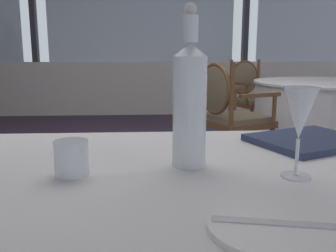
{
  "coord_description": "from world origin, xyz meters",
  "views": [
    {
      "loc": [
        0.05,
        -2.37,
        1.02
      ],
      "look_at": [
        0.11,
        -1.38,
        0.81
      ],
      "focal_mm": 39.62,
      "sensor_mm": 36.0,
      "label": 1
    }
  ],
  "objects_px": {
    "water_tumbler": "(72,158)",
    "dining_chair_1_1": "(250,93)",
    "dining_chair_1_2": "(228,110)",
    "menu_book": "(309,141)",
    "water_bottle": "(190,102)",
    "side_plate": "(274,226)",
    "wine_glass": "(300,115)"
  },
  "relations": [
    {
      "from": "wine_glass",
      "to": "menu_book",
      "type": "height_order",
      "value": "wine_glass"
    },
    {
      "from": "water_bottle",
      "to": "dining_chair_1_2",
      "type": "relative_size",
      "value": 0.4
    },
    {
      "from": "wine_glass",
      "to": "menu_book",
      "type": "xyz_separation_m",
      "value": [
        0.16,
        0.29,
        -0.13
      ]
    },
    {
      "from": "side_plate",
      "to": "wine_glass",
      "type": "height_order",
      "value": "wine_glass"
    },
    {
      "from": "water_tumbler",
      "to": "dining_chair_1_1",
      "type": "height_order",
      "value": "dining_chair_1_1"
    },
    {
      "from": "dining_chair_1_1",
      "to": "dining_chair_1_2",
      "type": "xyz_separation_m",
      "value": [
        -0.58,
        -1.41,
        0.02
      ]
    },
    {
      "from": "wine_glass",
      "to": "water_tumbler",
      "type": "bearing_deg",
      "value": 174.81
    },
    {
      "from": "water_bottle",
      "to": "dining_chair_1_2",
      "type": "bearing_deg",
      "value": 74.68
    },
    {
      "from": "side_plate",
      "to": "dining_chair_1_1",
      "type": "bearing_deg",
      "value": 74.58
    },
    {
      "from": "water_tumbler",
      "to": "menu_book",
      "type": "distance_m",
      "value": 0.69
    },
    {
      "from": "side_plate",
      "to": "dining_chair_1_2",
      "type": "height_order",
      "value": "dining_chair_1_2"
    },
    {
      "from": "wine_glass",
      "to": "dining_chair_1_1",
      "type": "distance_m",
      "value": 3.66
    },
    {
      "from": "side_plate",
      "to": "dining_chair_1_1",
      "type": "distance_m",
      "value": 3.91
    },
    {
      "from": "side_plate",
      "to": "menu_book",
      "type": "relative_size",
      "value": 0.67
    },
    {
      "from": "water_bottle",
      "to": "dining_chair_1_1",
      "type": "height_order",
      "value": "water_bottle"
    },
    {
      "from": "side_plate",
      "to": "dining_chair_1_2",
      "type": "bearing_deg",
      "value": 78.9
    },
    {
      "from": "wine_glass",
      "to": "dining_chair_1_2",
      "type": "bearing_deg",
      "value": 81.11
    },
    {
      "from": "side_plate",
      "to": "menu_book",
      "type": "bearing_deg",
      "value": 61.2
    },
    {
      "from": "wine_glass",
      "to": "dining_chair_1_2",
      "type": "relative_size",
      "value": 0.21
    },
    {
      "from": "water_bottle",
      "to": "menu_book",
      "type": "height_order",
      "value": "water_bottle"
    },
    {
      "from": "dining_chair_1_1",
      "to": "water_tumbler",
      "type": "bearing_deg",
      "value": -44.52
    },
    {
      "from": "water_tumbler",
      "to": "dining_chair_1_1",
      "type": "bearing_deg",
      "value": 68.17
    },
    {
      "from": "wine_glass",
      "to": "water_bottle",
      "type": "bearing_deg",
      "value": 156.32
    },
    {
      "from": "menu_book",
      "to": "dining_chair_1_1",
      "type": "distance_m",
      "value": 3.34
    },
    {
      "from": "menu_book",
      "to": "dining_chair_1_2",
      "type": "height_order",
      "value": "dining_chair_1_2"
    },
    {
      "from": "water_bottle",
      "to": "water_tumbler",
      "type": "distance_m",
      "value": 0.29
    },
    {
      "from": "wine_glass",
      "to": "dining_chair_1_1",
      "type": "relative_size",
      "value": 0.21
    },
    {
      "from": "side_plate",
      "to": "dining_chair_1_1",
      "type": "relative_size",
      "value": 0.22
    },
    {
      "from": "side_plate",
      "to": "water_bottle",
      "type": "distance_m",
      "value": 0.37
    },
    {
      "from": "side_plate",
      "to": "wine_glass",
      "type": "relative_size",
      "value": 1.06
    },
    {
      "from": "dining_chair_1_2",
      "to": "water_tumbler",
      "type": "bearing_deg",
      "value": -134.24
    },
    {
      "from": "water_bottle",
      "to": "wine_glass",
      "type": "height_order",
      "value": "water_bottle"
    }
  ]
}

